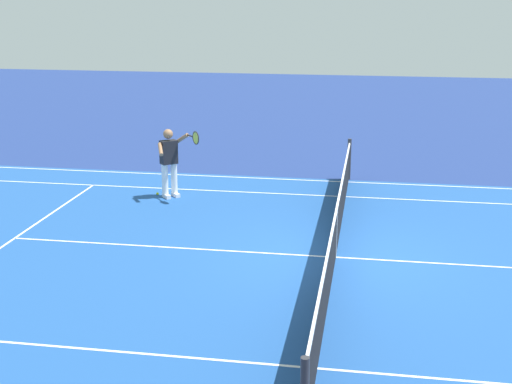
{
  "coord_description": "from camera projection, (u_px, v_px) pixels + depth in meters",
  "views": [
    {
      "loc": [
        -0.6,
        12.48,
        4.77
      ],
      "look_at": [
        1.67,
        -1.03,
        0.9
      ],
      "focal_mm": 49.99,
      "sensor_mm": 36.0,
      "label": 1
    }
  ],
  "objects": [
    {
      "name": "court_slab",
      "position": [
        335.0,
        257.0,
        13.24
      ],
      "size": [
        24.2,
        11.4,
        0.0
      ],
      "primitive_type": "cube",
      "color": "#1E4C93",
      "rests_on": "ground_plane"
    },
    {
      "name": "court_line_markings",
      "position": [
        335.0,
        257.0,
        13.24
      ],
      "size": [
        23.85,
        11.05,
        0.01
      ],
      "color": "white",
      "rests_on": "ground_plane"
    },
    {
      "name": "ground_plane",
      "position": [
        335.0,
        257.0,
        13.24
      ],
      "size": [
        60.0,
        60.0,
        0.0
      ],
      "primitive_type": "plane",
      "color": "navy"
    },
    {
      "name": "tennis_ball",
      "position": [
        158.0,
        194.0,
        17.28
      ],
      "size": [
        0.07,
        0.07,
        0.07
      ],
      "primitive_type": "sphere",
      "color": "#CCE01E",
      "rests_on": "ground_plane"
    },
    {
      "name": "tennis_player_near",
      "position": [
        170.0,
        159.0,
        16.87
      ],
      "size": [
        1.1,
        0.74,
        1.7
      ],
      "color": "white",
      "rests_on": "ground_plane"
    },
    {
      "name": "tennis_net",
      "position": [
        336.0,
        232.0,
        13.1
      ],
      "size": [
        0.1,
        11.7,
        1.08
      ],
      "color": "#2D2D33",
      "rests_on": "ground_plane"
    }
  ]
}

